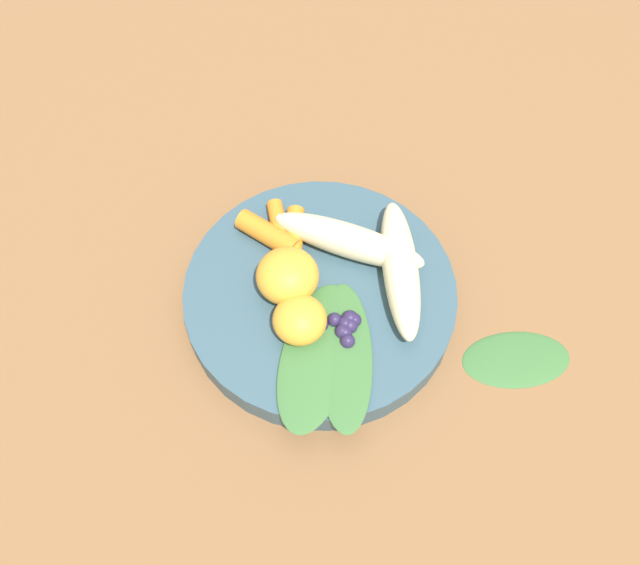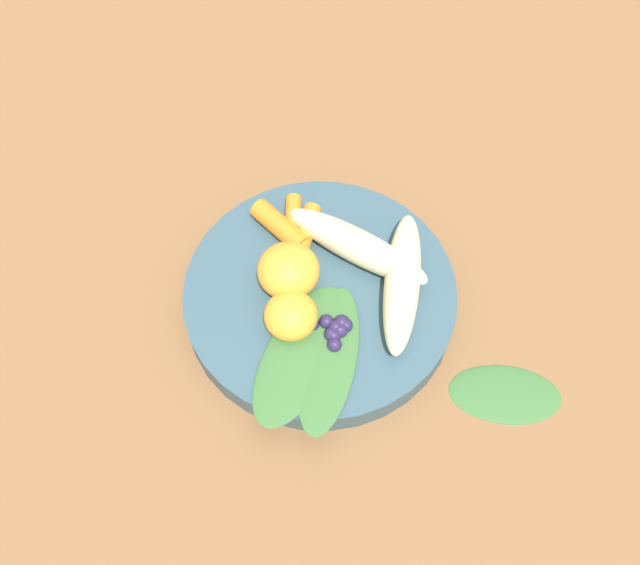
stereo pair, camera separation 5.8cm
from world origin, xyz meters
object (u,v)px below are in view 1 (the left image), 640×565
(bowl, at_px, (320,296))
(banana_peeled_left, at_px, (348,241))
(kale_leaf_stray, at_px, (517,358))
(orange_segment_near, at_px, (300,320))
(banana_peeled_right, at_px, (400,268))

(bowl, distance_m, banana_peeled_left, 0.06)
(bowl, height_order, kale_leaf_stray, bowl)
(orange_segment_near, bearing_deg, kale_leaf_stray, -143.65)
(bowl, height_order, banana_peeled_right, banana_peeled_right)
(bowl, xyz_separation_m, banana_peeled_left, (0.01, -0.05, 0.03))
(banana_peeled_left, xyz_separation_m, kale_leaf_stray, (-0.17, -0.02, -0.04))
(bowl, relative_size, kale_leaf_stray, 2.54)
(banana_peeled_left, distance_m, kale_leaf_stray, 0.18)
(banana_peeled_right, xyz_separation_m, kale_leaf_stray, (-0.12, -0.02, -0.04))
(banana_peeled_left, height_order, banana_peeled_right, same)
(orange_segment_near, distance_m, kale_leaf_stray, 0.19)
(kale_leaf_stray, bearing_deg, bowl, 155.67)
(bowl, xyz_separation_m, kale_leaf_stray, (-0.16, -0.07, -0.01))
(banana_peeled_right, height_order, kale_leaf_stray, banana_peeled_right)
(bowl, bearing_deg, banana_peeled_right, -129.39)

